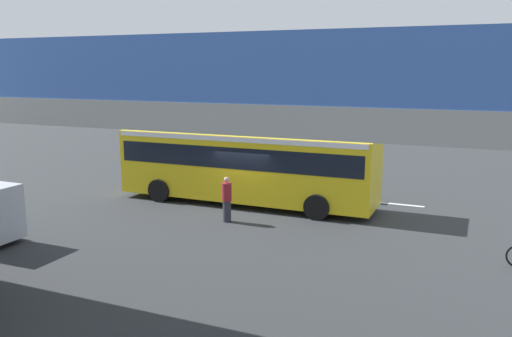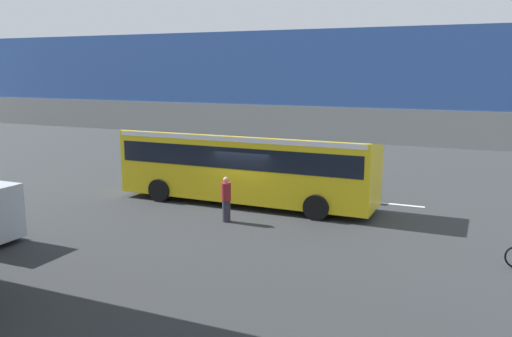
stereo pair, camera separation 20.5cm
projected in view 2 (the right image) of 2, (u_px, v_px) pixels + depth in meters
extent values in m
plane|color=#2D3033|center=(247.00, 208.00, 22.76)|extent=(80.00, 80.00, 0.00)
cube|color=yellow|center=(245.00, 165.00, 23.25)|extent=(11.50, 2.55, 2.86)
cube|color=black|center=(245.00, 154.00, 23.15)|extent=(11.04, 2.59, 0.90)
cube|color=white|center=(245.00, 136.00, 23.00)|extent=(11.27, 2.58, 0.20)
cube|color=black|center=(137.00, 150.00, 25.47)|extent=(0.04, 2.24, 1.20)
cylinder|color=black|center=(160.00, 190.00, 23.78)|extent=(1.04, 0.30, 1.04)
cylinder|color=black|center=(189.00, 180.00, 26.08)|extent=(1.04, 0.30, 1.04)
cylinder|color=black|center=(316.00, 207.00, 20.87)|extent=(1.04, 0.30, 1.04)
cylinder|color=black|center=(334.00, 194.00, 23.16)|extent=(1.04, 0.30, 1.04)
cylinder|color=black|center=(10.00, 228.00, 18.74)|extent=(0.68, 0.22, 0.68)
cylinder|color=#2D2D38|center=(226.00, 211.00, 20.69)|extent=(0.32, 0.32, 0.85)
cylinder|color=maroon|center=(226.00, 192.00, 20.54)|extent=(0.38, 0.38, 0.70)
sphere|color=tan|center=(226.00, 180.00, 20.45)|extent=(0.22, 0.22, 0.22)
cylinder|color=slate|center=(321.00, 168.00, 24.35)|extent=(0.08, 0.08, 2.80)
cube|color=blue|center=(321.00, 144.00, 24.15)|extent=(0.04, 0.60, 0.60)
cube|color=silver|center=(401.00, 205.00, 23.28)|extent=(2.00, 0.20, 0.01)
cube|color=silver|center=(314.00, 196.00, 24.87)|extent=(2.00, 0.20, 0.01)
cube|color=silver|center=(238.00, 188.00, 26.46)|extent=(2.00, 0.20, 0.01)
cube|color=silver|center=(170.00, 182.00, 28.04)|extent=(2.00, 0.20, 0.01)
cube|color=gray|center=(32.00, 105.00, 11.64)|extent=(24.52, 2.60, 0.50)
cube|color=#3359A5|center=(71.00, 68.00, 12.61)|extent=(24.52, 0.08, 1.10)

